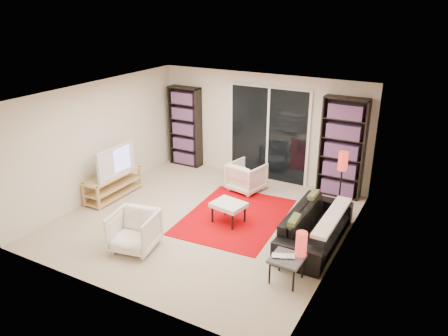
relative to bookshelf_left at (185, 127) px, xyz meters
The scene contains 20 objects.
floor 3.19m from the bookshelf_left, 50.10° to the right, with size 5.00×5.00×0.00m, color #BAA78F.
wall_back 1.97m from the bookshelf_left, ahead, with size 5.00×0.02×2.40m, color beige.
wall_front 5.22m from the bookshelf_left, 68.02° to the right, with size 5.00×0.02×2.40m, color beige.
wall_left 2.41m from the bookshelf_left, 103.27° to the right, with size 0.02×5.00×2.40m, color beige.
wall_right 5.03m from the bookshelf_left, 27.66° to the right, with size 0.02×5.00×2.40m, color beige.
ceiling 3.36m from the bookshelf_left, 50.10° to the right, with size 5.00×5.00×0.02m, color white.
sliding_door 2.16m from the bookshelf_left, ahead, with size 1.92×0.08×2.16m.
bookshelf_left is the anchor object (origin of this frame).
bookshelf_right 3.85m from the bookshelf_left, ahead, with size 0.90×0.30×2.10m.
tv_stand 2.47m from the bookshelf_left, 96.62° to the right, with size 0.44×1.36×0.50m.
tv 2.37m from the bookshelf_left, 96.14° to the right, with size 1.10×0.14×0.63m, color black.
rug 3.23m from the bookshelf_left, 39.08° to the right, with size 1.75×2.36×0.01m, color #BB0006.
sofa 4.58m from the bookshelf_left, 27.73° to the right, with size 2.06×0.80×0.60m, color black.
armchair_back 2.26m from the bookshelf_left, 19.56° to the right, with size 0.68×0.70×0.64m, color silver.
armchair_front 4.07m from the bookshelf_left, 68.86° to the right, with size 0.70×0.73×0.66m, color silver.
ottoman 3.30m from the bookshelf_left, 42.63° to the right, with size 0.65×0.57×0.40m.
side_table 5.26m from the bookshelf_left, 40.29° to the right, with size 0.47×0.47×0.40m.
laptop 5.27m from the bookshelf_left, 41.01° to the right, with size 0.33×0.21×0.03m, color silver.
table_lamp 5.25m from the bookshelf_left, 37.93° to the right, with size 0.17×0.17×0.38m, color red.
floor_lamp 4.21m from the bookshelf_left, 13.12° to the right, with size 0.20×0.20×1.30m.
Camera 1 is at (3.84, -6.25, 3.93)m, focal length 35.00 mm.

